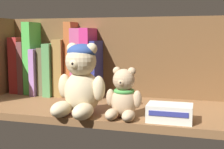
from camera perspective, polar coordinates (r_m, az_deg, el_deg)
shelf_board at (r=88.32cm, az=-0.93°, el=-6.58°), size 79.75×30.61×2.00cm
shelf_back_panel at (r=101.37cm, az=1.70°, el=2.72°), size 82.15×1.20×28.17cm
book_0 at (r=114.04cm, az=-16.78°, el=1.78°), size 3.46×10.25×19.63cm
book_1 at (r=112.48cm, az=-15.46°, el=1.35°), size 2.15×11.19×18.07cm
book_2 at (r=110.74cm, az=-14.27°, el=3.03°), size 2.99×11.49×24.73cm
book_3 at (r=109.82cm, az=-12.98°, el=0.68°), size 1.89×15.00×15.75cm
book_4 at (r=108.64cm, az=-11.86°, el=0.74°), size 2.45×12.02×16.10cm
book_5 at (r=107.25cm, az=-10.52°, el=1.07°), size 2.75×14.77×17.54cm
book_6 at (r=105.75cm, az=-8.94°, el=1.40°), size 3.29×12.17×18.95cm
book_7 at (r=104.19cm, az=-7.38°, el=2.92°), size 2.57×9.00×24.66cm
book_8 at (r=103.02cm, az=-5.71°, el=2.31°), size 3.43×12.48×22.55cm
book_9 at (r=101.79cm, az=-3.91°, el=2.28°), size 2.96×14.44×22.60cm
book_10 at (r=101.12cm, az=-2.50°, el=1.10°), size 1.76×13.62×18.54cm
teddy_bear_larger at (r=78.10cm, az=-5.93°, el=-1.18°), size 13.58×13.97×18.38cm
teddy_bear_smaller at (r=74.97cm, az=2.16°, el=-4.11°), size 9.13×9.25×12.55cm
small_product_box at (r=73.63cm, az=10.79°, el=-7.08°), size 10.56×6.71×4.11cm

